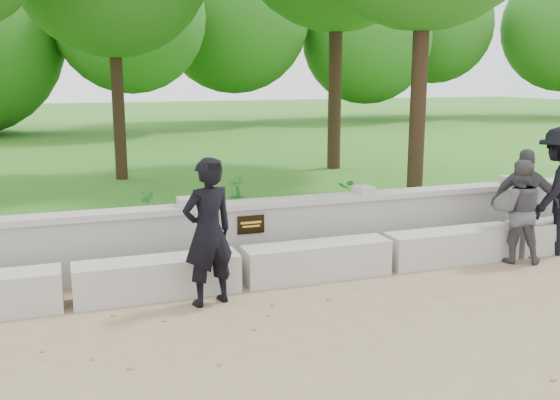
% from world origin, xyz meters
% --- Properties ---
extents(ground, '(80.00, 80.00, 0.00)m').
position_xyz_m(ground, '(0.00, 0.00, 0.00)').
color(ground, '#987F5D').
rests_on(ground, ground).
extents(lawn, '(40.00, 22.00, 0.25)m').
position_xyz_m(lawn, '(0.00, 14.00, 0.12)').
color(lawn, '#236318').
rests_on(lawn, ground).
extents(concrete_bench, '(11.90, 0.45, 0.45)m').
position_xyz_m(concrete_bench, '(0.00, 1.90, 0.22)').
color(concrete_bench, '#A9A7A0').
rests_on(concrete_bench, ground).
extents(parapet_wall, '(12.50, 0.35, 0.90)m').
position_xyz_m(parapet_wall, '(0.00, 2.60, 0.46)').
color(parapet_wall, '#9F9D96').
rests_on(parapet_wall, ground).
extents(man_main, '(0.70, 0.64, 1.67)m').
position_xyz_m(man_main, '(-0.49, 1.46, 0.83)').
color(man_main, black).
rests_on(man_main, ground).
extents(visitor_left, '(0.86, 0.80, 1.41)m').
position_xyz_m(visitor_left, '(3.84, 1.63, 0.71)').
color(visitor_left, '#434449').
rests_on(visitor_left, ground).
extents(visitor_mid, '(1.35, 1.10, 1.83)m').
position_xyz_m(visitor_mid, '(4.68, 1.80, 0.91)').
color(visitor_mid, black).
rests_on(visitor_mid, ground).
extents(visitor_right, '(0.95, 0.81, 1.53)m').
position_xyz_m(visitor_right, '(4.09, 1.80, 0.77)').
color(visitor_right, '#3D3D41').
rests_on(visitor_right, ground).
extents(shrub_b, '(0.33, 0.36, 0.53)m').
position_xyz_m(shrub_b, '(-0.76, 4.62, 0.51)').
color(shrub_b, '#27742B').
rests_on(shrub_b, lawn).
extents(shrub_c, '(0.69, 0.63, 0.66)m').
position_xyz_m(shrub_c, '(2.27, 3.30, 0.58)').
color(shrub_c, '#27742B').
rests_on(shrub_c, lawn).
extents(shrub_d, '(0.40, 0.42, 0.59)m').
position_xyz_m(shrub_d, '(0.79, 4.92, 0.54)').
color(shrub_d, '#27742B').
rests_on(shrub_d, lawn).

